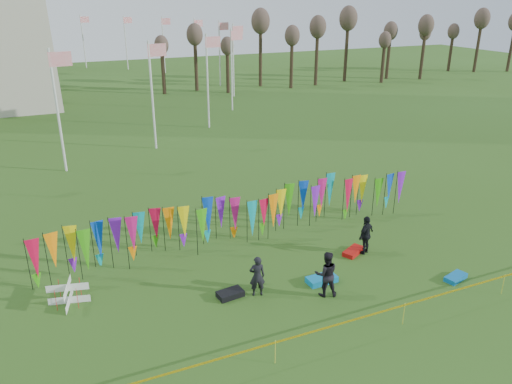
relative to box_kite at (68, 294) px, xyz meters
name	(u,v)px	position (x,y,z in m)	size (l,w,h in m)	color
ground	(305,320)	(7.81, -4.56, -0.44)	(160.00, 160.00, 0.00)	#2B4C15
banner_row	(242,214)	(8.09, 2.25, 0.97)	(18.64, 0.64, 2.29)	black
caution_tape_near	(324,329)	(7.59, -6.17, 0.34)	(26.00, 0.02, 0.90)	#FFD905
tree_line	(359,34)	(39.81, 39.44, 5.73)	(53.92, 1.92, 7.84)	#35291A
box_kite	(68,294)	(0.00, 0.00, 0.00)	(0.80, 0.80, 0.88)	red
person_left	(257,276)	(6.86, -2.33, 0.41)	(0.62, 0.46, 1.71)	black
person_mid	(326,274)	(9.34, -3.40, 0.50)	(0.92, 0.57, 1.89)	black
person_right	(366,235)	(12.78, -1.16, 0.48)	(1.08, 0.61, 1.84)	black
kite_bag_turquoise	(322,279)	(9.69, -2.55, -0.32)	(1.25, 0.63, 0.25)	#0C7DB8
kite_bag_red	(353,251)	(12.28, -1.01, -0.34)	(1.16, 0.53, 0.21)	#B30F0B
kite_bag_black	(230,294)	(5.85, -2.01, -0.32)	(1.02, 0.59, 0.24)	black
kite_bag_teal	(456,277)	(14.92, -4.62, -0.34)	(1.05, 0.50, 0.20)	#0C65AD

